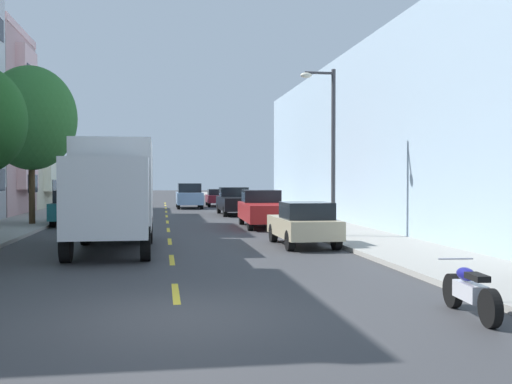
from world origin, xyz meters
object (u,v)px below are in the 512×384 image
delivery_box_truck (114,188)px  parked_hatchback_forest (108,200)px  parked_sedan_burgundy (218,197)px  street_lamp (329,138)px  parked_pickup_red (264,209)px  parked_pickup_black (235,202)px  parked_motorcycle (470,292)px  street_tree_third (31,118)px  parked_pickup_silver (97,202)px  parked_wagon_charcoal (119,195)px  moving_sky_sedan (189,195)px  parked_pickup_teal (78,208)px  parked_hatchback_champagne (304,224)px

delivery_box_truck → parked_hatchback_forest: size_ratio=1.90×
parked_sedan_burgundy → parked_hatchback_forest: (-8.50, -4.64, 0.01)m
street_lamp → parked_hatchback_forest: (-10.15, 23.38, -3.03)m
parked_pickup_red → parked_pickup_black: bearing=91.0°
parked_sedan_burgundy → parked_motorcycle: bearing=-89.3°
street_tree_third → parked_pickup_silver: (2.09, 8.81, -4.33)m
parked_sedan_burgundy → parked_wagon_charcoal: bearing=139.4°
parked_pickup_silver → delivery_box_truck: bearing=-82.4°
moving_sky_sedan → parked_pickup_teal: bearing=-111.2°
parked_pickup_silver → parked_motorcycle: size_ratio=2.59×
street_tree_third → moving_sky_sedan: 19.25m
parked_sedan_burgundy → parked_motorcycle: (0.47, -40.71, -0.34)m
parked_pickup_black → parked_motorcycle: (0.43, -28.61, -0.42)m
street_lamp → parked_wagon_charcoal: (-10.15, 35.31, -2.99)m
street_lamp → parked_pickup_silver: street_lamp is taller
parked_wagon_charcoal → moving_sky_sedan: bearing=-59.9°
moving_sky_sedan → parked_motorcycle: moving_sky_sedan is taller
parked_sedan_burgundy → parked_hatchback_forest: 9.69m
street_tree_third → parked_pickup_black: bearing=36.4°
moving_sky_sedan → delivery_box_truck: bearing=-97.7°
delivery_box_truck → parked_pickup_red: bearing=51.7°
parked_hatchback_forest → parked_pickup_teal: bearing=-90.7°
street_tree_third → parked_hatchback_champagne: size_ratio=1.87×
parked_wagon_charcoal → parked_hatchback_forest: 11.93m
street_tree_third → parked_pickup_black: 14.01m
parked_pickup_teal → parked_hatchback_forest: 14.42m
parked_hatchback_champagne → parked_pickup_black: parked_pickup_black is taller
parked_pickup_silver → parked_motorcycle: (9.06, -29.52, -0.42)m
street_tree_third → parked_hatchback_forest: size_ratio=1.86×
delivery_box_truck → parked_hatchback_forest: 25.40m
parked_sedan_burgundy → moving_sky_sedan: moving_sky_sedan is taller
street_lamp → parked_wagon_charcoal: street_lamp is taller
delivery_box_truck → parked_sedan_burgundy: (6.08, 29.90, -1.22)m
delivery_box_truck → moving_sky_sedan: size_ratio=1.59×
delivery_box_truck → parked_hatchback_forest: bearing=95.5°
parked_pickup_teal → parked_hatchback_champagne: parked_pickup_teal is taller
parked_pickup_black → parked_motorcycle: parked_pickup_black is taller
delivery_box_truck → parked_pickup_silver: bearing=97.6°
parked_pickup_silver → moving_sky_sedan: moving_sky_sedan is taller
parked_hatchback_champagne → moving_sky_sedan: 27.18m
delivery_box_truck → parked_pickup_teal: size_ratio=1.43×
delivery_box_truck → parked_pickup_red: 10.22m
parked_pickup_teal → parked_hatchback_champagne: 14.19m
parked_pickup_teal → parked_pickup_black: size_ratio=1.01×
street_tree_third → parked_hatchback_champagne: 15.50m
street_lamp → parked_hatchback_champagne: (-1.48, -2.12, -3.03)m
parked_pickup_red → parked_hatchback_forest: (-8.70, 17.29, -0.07)m
parked_pickup_teal → parked_pickup_black: bearing=38.6°
street_lamp → parked_pickup_teal: street_lamp is taller
parked_pickup_silver → parked_pickup_teal: bearing=-90.7°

